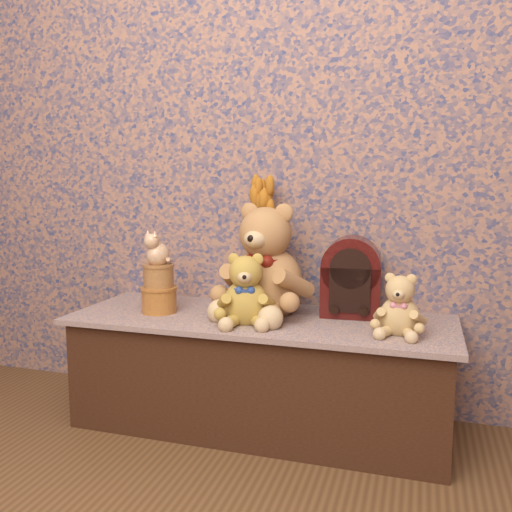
{
  "coord_description": "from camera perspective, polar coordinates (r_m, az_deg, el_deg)",
  "views": [
    {
      "loc": [
        0.58,
        -0.68,
        0.94
      ],
      "look_at": [
        0.0,
        1.19,
        0.67
      ],
      "focal_mm": 38.04,
      "sensor_mm": 36.0,
      "label": 1
    }
  ],
  "objects": [
    {
      "name": "display_shelf",
      "position": [
        2.13,
        0.41,
        -12.03
      ],
      "size": [
        1.45,
        0.54,
        0.43
      ],
      "primitive_type": "cube",
      "color": "#3C4A7A",
      "rests_on": "ground"
    },
    {
      "name": "teddy_large",
      "position": [
        2.08,
        1.24,
        0.12
      ],
      "size": [
        0.44,
        0.49,
        0.46
      ],
      "primitive_type": null,
      "rotation": [
        0.0,
        0.0,
        -0.18
      ],
      "color": "#AF7A43",
      "rests_on": "display_shelf"
    },
    {
      "name": "teddy_medium",
      "position": [
        1.96,
        -1.08,
        -3.13
      ],
      "size": [
        0.28,
        0.31,
        0.27
      ],
      "primitive_type": null,
      "rotation": [
        0.0,
        0.0,
        0.26
      ],
      "color": "#AF7E31",
      "rests_on": "display_shelf"
    },
    {
      "name": "teddy_small",
      "position": [
        1.88,
        14.92,
        -4.64
      ],
      "size": [
        0.19,
        0.22,
        0.22
      ],
      "primitive_type": null,
      "rotation": [
        0.0,
        0.0,
        -0.09
      ],
      "color": "tan",
      "rests_on": "display_shelf"
    },
    {
      "name": "cathedral_radio",
      "position": [
        2.1,
        9.98,
        -2.11
      ],
      "size": [
        0.23,
        0.17,
        0.3
      ],
      "primitive_type": null,
      "rotation": [
        0.0,
        0.0,
        0.07
      ],
      "color": "#3C0B0B",
      "rests_on": "display_shelf"
    },
    {
      "name": "ceramic_vase",
      "position": [
        2.21,
        0.74,
        -2.77
      ],
      "size": [
        0.16,
        0.16,
        0.21
      ],
      "primitive_type": "cylinder",
      "rotation": [
        0.0,
        0.0,
        0.41
      ],
      "color": "tan",
      "rests_on": "display_shelf"
    },
    {
      "name": "dried_stalks",
      "position": [
        2.17,
        0.75,
        5.58
      ],
      "size": [
        0.23,
        0.23,
        0.44
      ],
      "primitive_type": null,
      "rotation": [
        0.0,
        0.0,
        -0.0
      ],
      "color": "#B6691D",
      "rests_on": "ceramic_vase"
    },
    {
      "name": "biscuit_tin_lower",
      "position": [
        2.16,
        -10.15,
        -4.57
      ],
      "size": [
        0.14,
        0.14,
        0.1
      ],
      "primitive_type": "cylinder",
      "rotation": [
        0.0,
        0.0,
        0.01
      ],
      "color": "gold",
      "rests_on": "display_shelf"
    },
    {
      "name": "biscuit_tin_upper",
      "position": [
        2.15,
        -10.21,
        -2.1
      ],
      "size": [
        0.12,
        0.12,
        0.09
      ],
      "primitive_type": "cylinder",
      "rotation": [
        0.0,
        0.0,
        0.06
      ],
      "color": "tan",
      "rests_on": "biscuit_tin_lower"
    },
    {
      "name": "cat_figurine",
      "position": [
        2.13,
        -10.29,
        0.94
      ],
      "size": [
        0.13,
        0.13,
        0.14
      ],
      "primitive_type": null,
      "rotation": [
        0.0,
        0.0,
        -0.27
      ],
      "color": "silver",
      "rests_on": "biscuit_tin_upper"
    }
  ]
}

